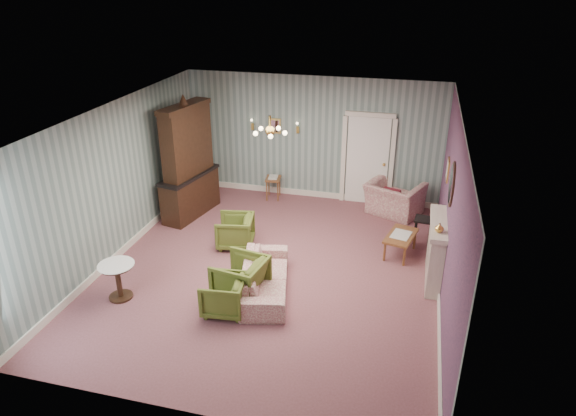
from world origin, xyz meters
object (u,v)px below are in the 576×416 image
(pedestal_table, at_px, (119,281))
(coffee_table, at_px, (400,245))
(olive_chair_b, at_px, (240,277))
(side_table_black, at_px, (423,230))
(dresser, at_px, (187,158))
(olive_chair_c, at_px, (235,230))
(fireplace, at_px, (436,251))
(olive_chair_a, at_px, (224,293))
(wingback_chair, at_px, (395,193))
(sofa_chintz, at_px, (265,273))

(pedestal_table, bearing_deg, coffee_table, 30.42)
(olive_chair_b, xyz_separation_m, coffee_table, (2.51, 2.11, -0.18))
(side_table_black, bearing_deg, coffee_table, -123.49)
(olive_chair_b, xyz_separation_m, dresser, (-2.14, 2.81, 0.93))
(olive_chair_c, xyz_separation_m, side_table_black, (3.61, 1.07, -0.09))
(dresser, relative_size, fireplace, 1.90)
(side_table_black, bearing_deg, olive_chair_a, -133.75)
(olive_chair_b, bearing_deg, wingback_chair, 159.56)
(wingback_chair, relative_size, side_table_black, 2.15)
(olive_chair_b, distance_m, side_table_black, 4.00)
(side_table_black, relative_size, pedestal_table, 0.81)
(wingback_chair, distance_m, side_table_black, 1.40)
(dresser, distance_m, side_table_black, 5.17)
(olive_chair_b, xyz_separation_m, side_table_black, (2.92, 2.73, -0.14))
(olive_chair_b, distance_m, wingback_chair, 4.56)
(olive_chair_c, distance_m, dresser, 2.09)
(sofa_chintz, relative_size, coffee_table, 2.21)
(side_table_black, bearing_deg, wingback_chair, 118.15)
(dresser, distance_m, pedestal_table, 3.48)
(olive_chair_c, relative_size, wingback_chair, 0.62)
(olive_chair_b, xyz_separation_m, wingback_chair, (2.27, 3.95, 0.09))
(olive_chair_c, distance_m, side_table_black, 3.77)
(coffee_table, xyz_separation_m, side_table_black, (0.41, 0.62, 0.05))
(dresser, xyz_separation_m, fireplace, (5.27, -1.44, -0.75))
(olive_chair_a, xyz_separation_m, pedestal_table, (-1.85, -0.07, -0.02))
(wingback_chair, height_order, pedestal_table, wingback_chair)
(olive_chair_b, relative_size, olive_chair_c, 1.13)
(olive_chair_a, distance_m, side_table_black, 4.40)
(side_table_black, bearing_deg, olive_chair_c, -163.46)
(olive_chair_a, distance_m, olive_chair_b, 0.47)
(coffee_table, bearing_deg, side_table_black, 56.51)
(fireplace, bearing_deg, dresser, 164.68)
(olive_chair_b, bearing_deg, side_table_black, 142.50)
(pedestal_table, bearing_deg, fireplace, 20.25)
(olive_chair_c, height_order, side_table_black, olive_chair_c)
(olive_chair_b, bearing_deg, sofa_chintz, 137.86)
(pedestal_table, bearing_deg, wingback_chair, 46.54)
(olive_chair_a, xyz_separation_m, dresser, (-2.02, 3.25, 0.99))
(olive_chair_a, height_order, olive_chair_c, olive_chair_c)
(fireplace, bearing_deg, coffee_table, 129.63)
(coffee_table, bearing_deg, dresser, 171.50)
(side_table_black, height_order, pedestal_table, pedestal_table)
(sofa_chintz, relative_size, pedestal_table, 2.89)
(sofa_chintz, height_order, dresser, dresser)
(olive_chair_b, relative_size, pedestal_table, 1.23)
(olive_chair_b, distance_m, fireplace, 3.42)
(olive_chair_a, relative_size, fireplace, 0.49)
(sofa_chintz, distance_m, pedestal_table, 2.45)
(olive_chair_a, bearing_deg, side_table_black, 130.58)
(olive_chair_a, height_order, olive_chair_b, olive_chair_b)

